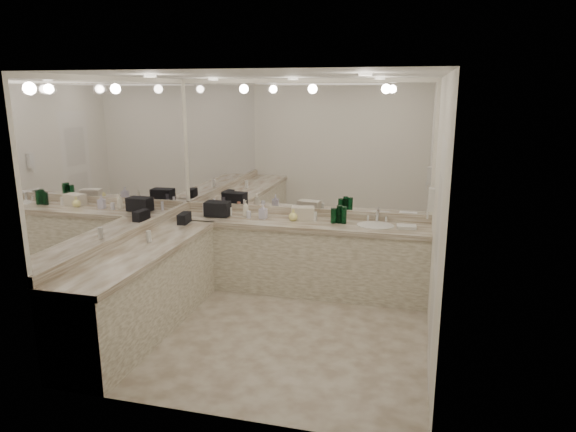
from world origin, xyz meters
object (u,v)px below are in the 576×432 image
(soap_bottle_a, at_px, (246,208))
(sink, at_px, (375,226))
(black_toiletry_bag, at_px, (218,210))
(wall_phone, at_px, (431,200))
(cream_cosmetic_case, at_px, (303,213))
(hand_towel, at_px, (406,227))
(soap_bottle_b, at_px, (263,211))
(soap_bottle_c, at_px, (293,215))

(soap_bottle_a, bearing_deg, sink, -1.82)
(soap_bottle_a, bearing_deg, black_toiletry_bag, -166.69)
(wall_phone, height_order, cream_cosmetic_case, wall_phone)
(wall_phone, bearing_deg, soap_bottle_a, 166.18)
(cream_cosmetic_case, height_order, hand_towel, cream_cosmetic_case)
(wall_phone, relative_size, soap_bottle_a, 1.15)
(cream_cosmetic_case, bearing_deg, soap_bottle_b, -178.72)
(cream_cosmetic_case, height_order, soap_bottle_c, cream_cosmetic_case)
(sink, xyz_separation_m, cream_cosmetic_case, (-0.90, 0.10, 0.09))
(sink, height_order, soap_bottle_b, soap_bottle_b)
(wall_phone, relative_size, soap_bottle_c, 1.66)
(soap_bottle_a, xyz_separation_m, soap_bottle_c, (0.64, -0.06, -0.03))
(sink, distance_m, soap_bottle_b, 1.40)
(wall_phone, height_order, black_toiletry_bag, wall_phone)
(soap_bottle_b, bearing_deg, hand_towel, -1.24)
(hand_towel, distance_m, soap_bottle_a, 2.00)
(sink, distance_m, cream_cosmetic_case, 0.91)
(black_toiletry_bag, height_order, soap_bottle_b, soap_bottle_b)
(sink, relative_size, cream_cosmetic_case, 1.56)
(sink, bearing_deg, wall_phone, -39.57)
(cream_cosmetic_case, height_order, soap_bottle_a, soap_bottle_a)
(soap_bottle_a, height_order, soap_bottle_c, soap_bottle_a)
(soap_bottle_b, bearing_deg, soap_bottle_a, 167.67)
(hand_towel, relative_size, soap_bottle_b, 1.17)
(black_toiletry_bag, xyz_separation_m, cream_cosmetic_case, (1.08, 0.13, -0.01))
(wall_phone, bearing_deg, soap_bottle_b, 166.00)
(cream_cosmetic_case, relative_size, hand_towel, 1.26)
(cream_cosmetic_case, bearing_deg, soap_bottle_c, -143.41)
(sink, xyz_separation_m, black_toiletry_bag, (-1.99, -0.03, 0.09))
(cream_cosmetic_case, bearing_deg, sink, -16.45)
(hand_towel, height_order, soap_bottle_a, soap_bottle_a)
(sink, relative_size, black_toiletry_bag, 1.42)
(sink, height_order, black_toiletry_bag, black_toiletry_bag)
(cream_cosmetic_case, distance_m, soap_bottle_c, 0.15)
(hand_towel, bearing_deg, wall_phone, -62.00)
(soap_bottle_a, relative_size, soap_bottle_b, 1.09)
(cream_cosmetic_case, xyz_separation_m, soap_bottle_c, (-0.10, -0.11, -0.01))
(wall_phone, bearing_deg, hand_towel, 118.00)
(cream_cosmetic_case, distance_m, hand_towel, 1.27)
(wall_phone, xyz_separation_m, hand_towel, (-0.24, 0.46, -0.43))
(hand_towel, distance_m, soap_bottle_b, 1.76)
(soap_bottle_b, height_order, soap_bottle_c, soap_bottle_b)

